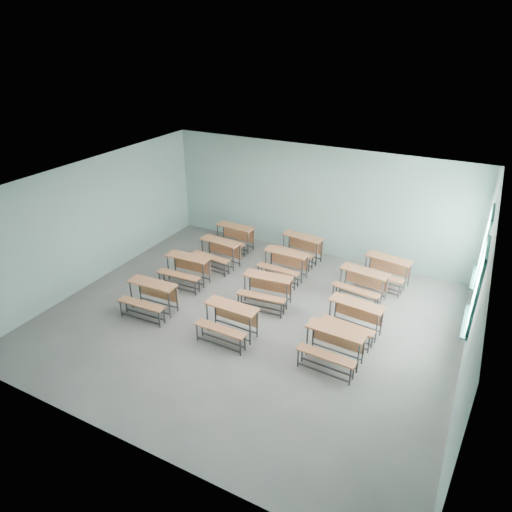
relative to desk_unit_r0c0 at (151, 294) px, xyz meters
The scene contains 13 objects.
room 2.67m from the desk_unit_r0c0, 19.53° to the left, with size 9.04×8.04×3.24m.
desk_unit_r0c0 is the anchor object (origin of this frame).
desk_unit_r0c1 2.12m from the desk_unit_r0c0, ahead, with size 1.19×0.81×0.73m.
desk_unit_r0c2 4.39m from the desk_unit_r0c0, ahead, with size 1.21×0.84×0.73m.
desk_unit_r1c0 1.51m from the desk_unit_r0c0, 92.35° to the left, with size 1.21×0.84×0.73m.
desk_unit_r1c1 2.73m from the desk_unit_r0c0, 34.47° to the left, with size 1.25×0.90×0.73m.
desk_unit_r1c2 4.66m from the desk_unit_r0c0, 16.81° to the left, with size 1.24×0.90×0.73m.
desk_unit_r2c0 2.74m from the desk_unit_r0c0, 86.52° to the left, with size 1.24×0.89×0.73m.
desk_unit_r2c1 3.61m from the desk_unit_r0c0, 54.54° to the left, with size 1.21×0.84×0.73m.
desk_unit_r2c2 5.09m from the desk_unit_r0c0, 34.14° to the left, with size 1.26×0.92×0.73m.
desk_unit_r3c0 3.83m from the desk_unit_r0c0, 89.71° to the left, with size 1.21×0.84×0.73m.
desk_unit_r3c1 4.58m from the desk_unit_r0c0, 62.81° to the left, with size 1.27×0.93×0.73m.
desk_unit_r3c2 5.97m from the desk_unit_r0c0, 39.87° to the left, with size 1.27×0.94×0.73m.
Camera 1 is at (4.17, -7.71, 6.06)m, focal length 32.00 mm.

